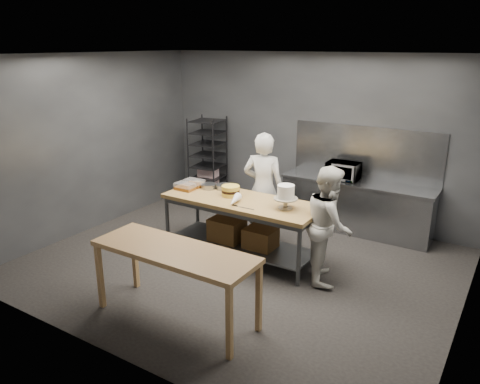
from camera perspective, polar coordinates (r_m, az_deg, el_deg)
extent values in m
plane|color=black|center=(7.04, -0.07, -8.81)|extent=(6.00, 6.00, 0.00)
cube|color=#4C4F54|center=(8.68, 8.83, 6.59)|extent=(6.00, 0.04, 3.00)
cube|color=olive|center=(6.97, 0.22, -1.15)|extent=(2.40, 0.90, 0.06)
cube|color=#47494C|center=(7.23, 0.21, -6.33)|extent=(2.25, 0.75, 0.03)
cylinder|color=#47494C|center=(7.48, -8.83, -3.78)|extent=(0.06, 0.06, 0.86)
cylinder|color=#47494C|center=(8.04, -5.21, -2.08)|extent=(0.06, 0.06, 0.86)
cylinder|color=#47494C|center=(6.33, 7.18, -7.84)|extent=(0.06, 0.06, 0.86)
cylinder|color=#47494C|center=(6.98, 9.93, -5.44)|extent=(0.06, 0.06, 0.86)
cube|color=brown|center=(7.27, -1.60, -4.57)|extent=(0.50, 0.40, 0.35)
cube|color=brown|center=(7.03, 2.51, -5.62)|extent=(0.45, 0.38, 0.30)
cube|color=brown|center=(5.44, -8.01, -7.19)|extent=(2.00, 0.70, 0.06)
cube|color=brown|center=(6.06, -16.69, -9.81)|extent=(0.06, 0.06, 0.84)
cube|color=brown|center=(6.42, -12.68, -7.86)|extent=(0.06, 0.06, 0.84)
cube|color=brown|center=(4.95, -1.30, -15.74)|extent=(0.06, 0.06, 0.84)
cube|color=brown|center=(5.38, 2.31, -12.75)|extent=(0.06, 0.06, 0.84)
cube|color=slate|center=(8.19, 14.13, 1.12)|extent=(2.60, 0.60, 0.04)
cube|color=slate|center=(8.33, 13.90, -1.85)|extent=(2.56, 0.56, 0.86)
cube|color=slate|center=(8.35, 15.03, 4.71)|extent=(2.60, 0.02, 0.90)
cube|color=black|center=(9.48, -3.94, 3.84)|extent=(0.69, 0.73, 1.75)
cube|color=white|center=(9.57, -3.89, 1.89)|extent=(0.41, 0.29, 0.45)
imported|color=silver|center=(7.50, 2.87, 0.41)|extent=(0.75, 0.58, 1.83)
imported|color=silver|center=(6.44, 10.79, -3.89)|extent=(0.88, 0.97, 1.62)
imported|color=black|center=(8.23, 12.46, 2.55)|extent=(0.54, 0.37, 0.30)
cylinder|color=#A79C86|center=(6.61, 5.55, -1.95)|extent=(0.20, 0.20, 0.02)
cylinder|color=#A79C86|center=(6.59, 5.57, -1.37)|extent=(0.06, 0.06, 0.12)
cylinder|color=#A79C86|center=(6.56, 5.58, -0.80)|extent=(0.34, 0.34, 0.02)
cylinder|color=white|center=(6.53, 5.61, 0.06)|extent=(0.24, 0.24, 0.19)
cylinder|color=#E6CF49|center=(7.12, -1.15, -0.24)|extent=(0.28, 0.28, 0.06)
cylinder|color=black|center=(7.11, -1.15, 0.15)|extent=(0.28, 0.28, 0.04)
cylinder|color=#E6CF49|center=(7.09, -1.15, 0.53)|extent=(0.28, 0.28, 0.06)
cylinder|color=gray|center=(7.49, -3.86, 0.71)|extent=(0.24, 0.24, 0.07)
cylinder|color=gray|center=(7.45, -1.89, 0.64)|extent=(0.27, 0.27, 0.07)
cone|color=white|center=(6.73, -0.70, -1.04)|extent=(0.22, 0.40, 0.12)
cube|color=slate|center=(6.60, 0.65, -1.96)|extent=(0.28, 0.02, 0.00)
cube|color=black|center=(6.69, -0.66, -1.64)|extent=(0.09, 0.02, 0.02)
cube|color=#A35920|center=(7.46, -6.72, 0.45)|extent=(0.30, 0.20, 0.05)
cube|color=silver|center=(7.45, -6.73, 0.86)|extent=(0.31, 0.21, 0.06)
cube|color=#A35920|center=(7.64, -5.63, 0.89)|extent=(0.30, 0.20, 0.05)
cube|color=silver|center=(7.62, -5.64, 1.29)|extent=(0.31, 0.21, 0.06)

